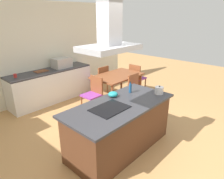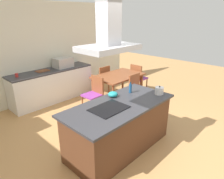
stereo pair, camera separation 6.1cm
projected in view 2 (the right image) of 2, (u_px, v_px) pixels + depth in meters
The scene contains 17 objects.
ground at pixel (72, 120), 4.74m from camera, with size 16.00×16.00×0.00m, color tan.
wall_back at pixel (30, 54), 5.39m from camera, with size 7.20×0.10×2.70m, color silver.
kitchen_island at pixel (119, 126), 3.61m from camera, with size 2.07×0.96×0.90m.
cooktop at pixel (109, 108), 3.27m from camera, with size 0.60×0.44×0.01m, color black.
tea_kettle at pixel (159, 91), 3.85m from camera, with size 0.22×0.17×0.17m.
olive_oil_bottle at pixel (130, 88), 3.92m from camera, with size 0.06×0.06×0.23m.
mixing_bowl at pixel (113, 94), 3.74m from camera, with size 0.18×0.18×0.10m, color teal.
back_counter at pixel (53, 85), 5.73m from camera, with size 2.37×0.62×0.90m.
countertop_microwave at pixel (63, 63), 5.79m from camera, with size 0.50×0.38×0.28m, color #B2AFAA.
coffee_mug_red at pixel (17, 75), 4.92m from camera, with size 0.08×0.08×0.09m, color red.
cutting_board at pixel (43, 71), 5.43m from camera, with size 0.34×0.24×0.02m, color brown.
dining_table at pixel (119, 78), 5.65m from camera, with size 1.40×0.90×0.75m.
chair_at_right_end at pixel (138, 76), 6.33m from camera, with size 0.42×0.42×0.89m.
chair_facing_island at pixel (137, 89), 5.28m from camera, with size 0.42×0.42×0.89m.
chair_facing_back_wall at pixel (102, 78), 6.14m from camera, with size 0.42×0.42×0.89m.
chair_at_left_end at pixel (94, 91), 5.09m from camera, with size 0.42×0.42×0.89m.
range_hood at pixel (109, 33), 2.85m from camera, with size 0.90×0.55×0.78m.
Camera 2 is at (-2.37, -2.07, 2.35)m, focal length 32.08 mm.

